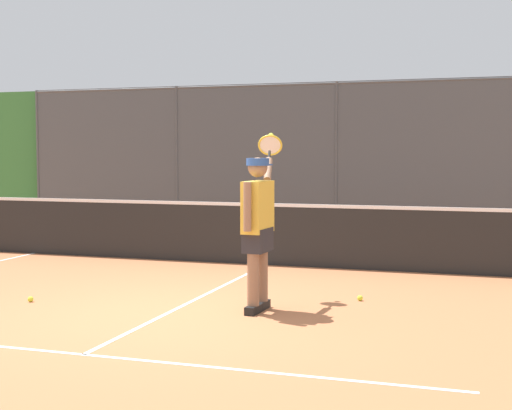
% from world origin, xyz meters
% --- Properties ---
extents(ground_plane, '(60.00, 60.00, 0.00)m').
position_xyz_m(ground_plane, '(0.00, 0.00, 0.00)').
color(ground_plane, '#B76B42').
extents(court_line_markings, '(8.44, 9.69, 0.01)m').
position_xyz_m(court_line_markings, '(0.00, 1.95, 0.00)').
color(court_line_markings, white).
rests_on(court_line_markings, ground).
extents(fence_backdrop, '(18.42, 1.37, 3.31)m').
position_xyz_m(fence_backdrop, '(0.00, -9.60, 1.64)').
color(fence_backdrop, '#474C51').
rests_on(fence_backdrop, ground).
extents(tennis_net, '(10.84, 0.09, 1.07)m').
position_xyz_m(tennis_net, '(0.00, -3.69, 0.49)').
color(tennis_net, '#2D2D2D').
rests_on(tennis_net, ground).
extents(tennis_player, '(0.42, 1.42, 1.98)m').
position_xyz_m(tennis_player, '(-0.89, -0.51, 0.99)').
color(tennis_player, black).
rests_on(tennis_player, ground).
extents(tennis_ball_near_net, '(0.07, 0.07, 0.07)m').
position_xyz_m(tennis_ball_near_net, '(-1.87, -1.40, 0.03)').
color(tennis_ball_near_net, '#CCDB33').
rests_on(tennis_ball_near_net, ground).
extents(tennis_ball_mid_court, '(0.07, 0.07, 0.07)m').
position_xyz_m(tennis_ball_mid_court, '(1.78, -0.15, 0.03)').
color(tennis_ball_mid_court, '#CCDB33').
rests_on(tennis_ball_mid_court, ground).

